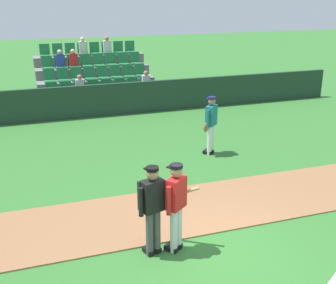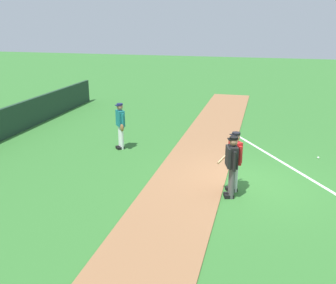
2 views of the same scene
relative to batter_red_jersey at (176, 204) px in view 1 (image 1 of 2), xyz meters
name	(u,v)px [view 1 (image 1 of 2)]	position (x,y,z in m)	size (l,w,h in m)	color
ground_plane	(211,257)	(0.54, -0.43, -0.97)	(80.00, 80.00, 0.00)	#33702D
infield_dirt_path	(177,211)	(0.54, 1.41, -0.95)	(28.00, 2.26, 0.03)	#936642
dugout_fence	(106,100)	(0.54, 9.65, -0.34)	(20.00, 0.16, 1.26)	#1E3828
stadium_bleachers	(95,85)	(0.54, 11.96, -0.22)	(5.00, 3.80, 2.70)	slate
batter_red_jersey	(176,204)	(0.00, 0.00, 0.00)	(0.72, 0.69, 1.76)	silver
umpire_home_plate	(152,205)	(-0.45, 0.04, 0.03)	(0.57, 0.39, 1.76)	#4C4C4C
runner_teal_jersey	(211,123)	(2.69, 4.49, -0.01)	(0.58, 0.49, 1.76)	white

